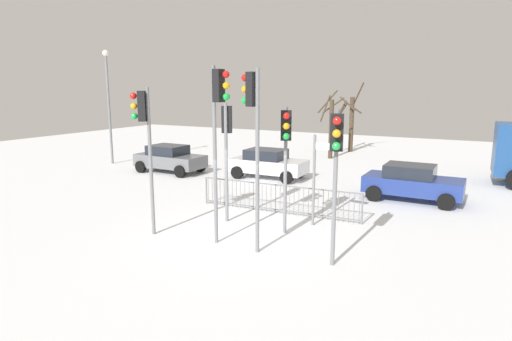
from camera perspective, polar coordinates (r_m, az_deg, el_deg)
ground_plane at (r=13.58m, az=-1.98°, el=-8.55°), size 60.00×60.00×0.00m
traffic_light_mid_left at (r=12.99m, az=3.99°, el=3.77°), size 0.40×0.53×3.97m
traffic_light_rear_right at (r=11.50m, az=-0.36°, el=6.71°), size 0.56×0.35×5.04m
traffic_light_foreground_right at (r=13.37m, az=-14.64°, el=5.44°), size 0.51×0.42×4.54m
traffic_light_rear_left at (r=10.65m, az=10.59°, el=2.20°), size 0.37×0.55×4.02m
traffic_light_foreground_left at (r=12.14m, az=-5.04°, el=7.20°), size 0.57×0.32×5.14m
traffic_light_mid_right at (r=14.48m, az=-3.89°, el=4.70°), size 0.37×0.55×4.04m
direction_sign_post at (r=14.15m, az=7.93°, el=-0.67°), size 0.78×0.17×3.04m
pedestrian_guard_railing at (r=15.71m, az=2.91°, el=-3.73°), size 6.19×0.31×1.07m
car_blue_trailing at (r=18.50m, az=20.04°, el=-1.45°), size 3.83×1.97×1.47m
car_grey_far at (r=23.66m, az=-11.41°, el=1.60°), size 3.83×1.98×1.47m
car_white_mid at (r=21.72m, az=1.60°, el=0.99°), size 3.83×1.98×1.47m
street_lamp at (r=27.07m, az=-19.05°, el=9.45°), size 0.36×0.36×6.67m
bare_tree_left at (r=31.32m, az=12.51°, el=6.51°), size 1.60×1.60×4.89m
bare_tree_centre at (r=28.12m, az=9.90°, el=5.90°), size 1.58×1.38×4.37m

